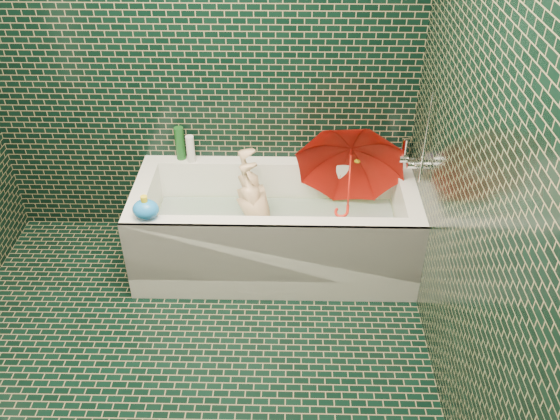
{
  "coord_description": "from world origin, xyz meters",
  "views": [
    {
      "loc": [
        0.54,
        -1.9,
        2.5
      ],
      "look_at": [
        0.48,
        0.82,
        0.54
      ],
      "focal_mm": 38.0,
      "sensor_mm": 36.0,
      "label": 1
    }
  ],
  "objects_px": {
    "bathtub": "(275,235)",
    "rubber_duck": "(359,157)",
    "child": "(261,220)",
    "bath_toy": "(146,209)",
    "umbrella": "(349,180)"
  },
  "relations": [
    {
      "from": "child",
      "to": "bath_toy",
      "type": "relative_size",
      "value": 5.79
    },
    {
      "from": "child",
      "to": "bath_toy",
      "type": "height_order",
      "value": "bath_toy"
    },
    {
      "from": "bath_toy",
      "to": "child",
      "type": "bearing_deg",
      "value": 32.57
    },
    {
      "from": "bath_toy",
      "to": "rubber_duck",
      "type": "bearing_deg",
      "value": 31.57
    },
    {
      "from": "bathtub",
      "to": "child",
      "type": "distance_m",
      "value": 0.14
    },
    {
      "from": "bathtub",
      "to": "rubber_duck",
      "type": "bearing_deg",
      "value": 31.68
    },
    {
      "from": "child",
      "to": "bath_toy",
      "type": "distance_m",
      "value": 0.75
    },
    {
      "from": "child",
      "to": "rubber_duck",
      "type": "bearing_deg",
      "value": 113.37
    },
    {
      "from": "bathtub",
      "to": "umbrella",
      "type": "distance_m",
      "value": 0.59
    },
    {
      "from": "bathtub",
      "to": "umbrella",
      "type": "relative_size",
      "value": 2.67
    },
    {
      "from": "rubber_duck",
      "to": "bath_toy",
      "type": "relative_size",
      "value": 0.81
    },
    {
      "from": "rubber_duck",
      "to": "bath_toy",
      "type": "height_order",
      "value": "bath_toy"
    },
    {
      "from": "child",
      "to": "rubber_duck",
      "type": "relative_size",
      "value": 7.13
    },
    {
      "from": "child",
      "to": "umbrella",
      "type": "xyz_separation_m",
      "value": [
        0.53,
        0.01,
        0.3
      ]
    },
    {
      "from": "bathtub",
      "to": "umbrella",
      "type": "height_order",
      "value": "umbrella"
    }
  ]
}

